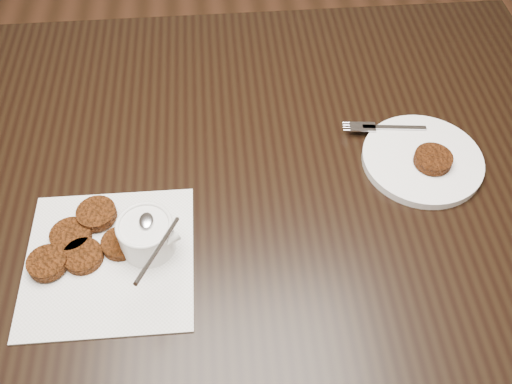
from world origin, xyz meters
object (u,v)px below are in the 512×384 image
sauce_ramekin (143,224)px  table (217,266)px  napkin (110,260)px  plate_with_patty (423,157)px

sauce_ramekin → table: bearing=60.5°
napkin → sauce_ramekin: (0.06, 0.02, 0.07)m
napkin → plate_with_patty: (0.57, 0.17, 0.01)m
napkin → sauce_ramekin: sauce_ramekin is taller
table → sauce_ramekin: bearing=-119.5°
table → napkin: 0.46m
table → napkin: size_ratio=5.46×
table → napkin: bearing=-129.9°
napkin → sauce_ramekin: 0.09m
napkin → plate_with_patty: plate_with_patty is taller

